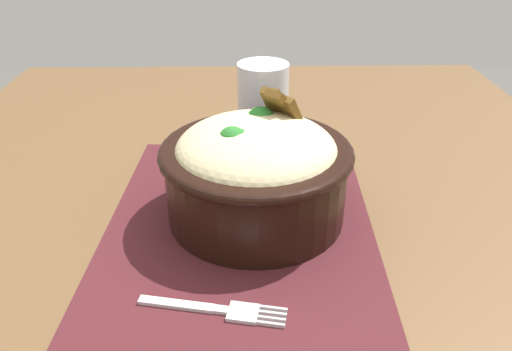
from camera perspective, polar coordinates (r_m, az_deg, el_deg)
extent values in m
cube|color=brown|center=(0.51, 0.21, -11.44)|extent=(1.30, 0.93, 0.03)
cylinder|color=brown|center=(1.27, -19.23, -6.63)|extent=(0.04, 0.04, 0.73)
cylinder|color=brown|center=(1.27, 18.12, -6.23)|extent=(0.04, 0.04, 0.73)
cube|color=#47191E|center=(0.53, -1.99, -7.30)|extent=(0.46, 0.30, 0.00)
cylinder|color=black|center=(0.54, 0.00, -0.71)|extent=(0.19, 0.19, 0.08)
torus|color=black|center=(0.52, 0.00, 2.74)|extent=(0.20, 0.20, 0.01)
ellipsoid|color=beige|center=(0.52, 0.00, 2.84)|extent=(0.21, 0.21, 0.06)
sphere|color=#28762B|center=(0.50, -2.70, 3.90)|extent=(0.03, 0.03, 0.03)
sphere|color=#28762B|center=(0.50, -1.88, 3.83)|extent=(0.03, 0.03, 0.03)
sphere|color=#28762B|center=(0.54, 0.52, 6.12)|extent=(0.03, 0.03, 0.03)
cylinder|color=orange|center=(0.51, -0.02, 4.03)|extent=(0.03, 0.02, 0.01)
cylinder|color=orange|center=(0.53, 3.10, 4.97)|extent=(0.01, 0.04, 0.01)
cube|color=brown|center=(0.54, 4.19, 6.89)|extent=(0.03, 0.04, 0.05)
cube|color=brown|center=(0.55, 3.32, 7.70)|extent=(0.05, 0.05, 0.05)
cube|color=brown|center=(0.55, 2.31, 7.83)|extent=(0.05, 0.04, 0.05)
cube|color=silver|center=(0.45, -9.03, -14.26)|extent=(0.02, 0.07, 0.00)
cube|color=silver|center=(0.44, -3.96, -15.00)|extent=(0.01, 0.01, 0.00)
cube|color=silver|center=(0.44, -1.47, -15.33)|extent=(0.03, 0.03, 0.00)
cube|color=silver|center=(0.43, 1.68, -16.55)|extent=(0.01, 0.02, 0.00)
cube|color=silver|center=(0.44, 1.80, -16.00)|extent=(0.01, 0.02, 0.00)
cube|color=silver|center=(0.44, 1.92, -15.44)|extent=(0.01, 0.02, 0.00)
cube|color=silver|center=(0.44, 2.03, -14.91)|extent=(0.01, 0.02, 0.00)
cylinder|color=silver|center=(0.70, 0.78, 7.90)|extent=(0.07, 0.07, 0.12)
cylinder|color=silver|center=(0.71, 0.76, 5.00)|extent=(0.06, 0.06, 0.04)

